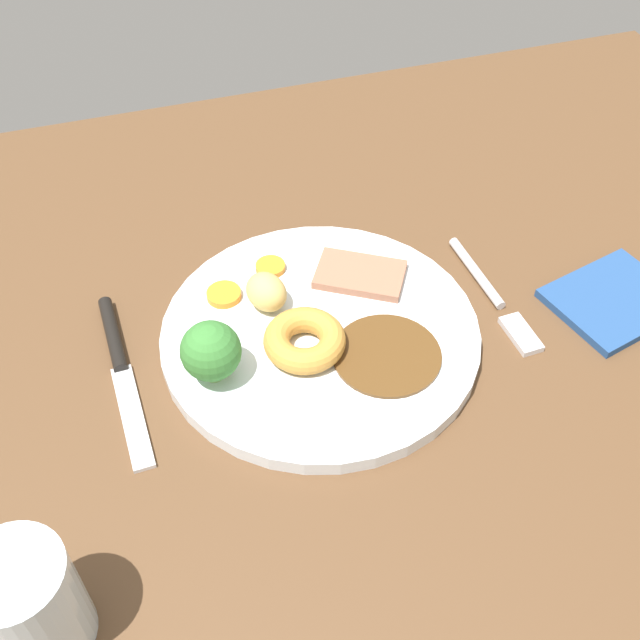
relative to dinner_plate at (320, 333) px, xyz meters
The scene contains 13 objects.
dining_table 2.64cm from the dinner_plate, ahead, with size 120.00×84.00×3.60cm, color brown.
dinner_plate is the anchor object (origin of this frame).
gravy_pool 6.45cm from the dinner_plate, 132.63° to the left, with size 9.10×9.10×0.30cm, color #563819.
meat_slice_main 7.37cm from the dinner_plate, 137.64° to the right, with size 7.92×5.02×0.80cm, color #9E664C.
yorkshire_pudding 3.26cm from the dinner_plate, 44.38° to the left, with size 6.89×6.89×2.21cm, color #C68938.
roast_potato_left 5.92cm from the dinner_plate, 48.70° to the right, with size 4.09×3.30×3.18cm, color #D8B260.
carrot_coin_front 9.41cm from the dinner_plate, 41.29° to the right, with size 3.08×3.08×0.64cm, color orange.
carrot_coin_back 8.79cm from the dinner_plate, 75.90° to the right, with size 2.75×2.75×0.57cm, color orange.
broccoli_floret 10.70cm from the dinner_plate, 13.96° to the left, with size 4.88×4.88×5.45cm.
fork 16.60cm from the dinner_plate, behind, with size 2.20×15.30×0.90cm.
knife 17.16cm from the dinner_plate, ahead, with size 2.21×18.54×1.20cm.
water_glass 31.19cm from the dinner_plate, 37.89° to the left, with size 6.46×6.46×8.66cm, color silver.
folded_napkin 27.11cm from the dinner_plate, behind, with size 11.00×9.00×0.80cm, color navy.
Camera 1 is at (12.72, 42.80, 53.42)cm, focal length 43.20 mm.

